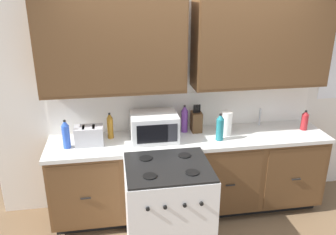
{
  "coord_description": "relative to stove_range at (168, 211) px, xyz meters",
  "views": [
    {
      "loc": [
        -0.78,
        -3.01,
        2.42
      ],
      "look_at": [
        -0.24,
        0.27,
        1.16
      ],
      "focal_mm": 37.41,
      "sensor_mm": 36.0,
      "label": 1
    }
  ],
  "objects": [
    {
      "name": "bottle_violet",
      "position": [
        0.31,
        0.79,
        0.59
      ],
      "size": [
        0.07,
        0.07,
        0.31
      ],
      "color": "#663384",
      "rests_on": "counter_run"
    },
    {
      "name": "ground_plane",
      "position": [
        0.34,
        0.33,
        -0.47
      ],
      "size": [
        8.0,
        8.0,
        0.0
      ],
      "primitive_type": "plane",
      "color": "brown"
    },
    {
      "name": "wall_unit",
      "position": [
        0.34,
        0.83,
        1.19
      ],
      "size": [
        4.14,
        0.4,
        2.53
      ],
      "color": "white",
      "rests_on": "ground_plane"
    },
    {
      "name": "microwave",
      "position": [
        -0.04,
        0.64,
        0.58
      ],
      "size": [
        0.48,
        0.37,
        0.28
      ],
      "color": "white",
      "rests_on": "counter_run"
    },
    {
      "name": "knife_block",
      "position": [
        0.44,
        0.78,
        0.56
      ],
      "size": [
        0.11,
        0.14,
        0.31
      ],
      "color": "#52361E",
      "rests_on": "counter_run"
    },
    {
      "name": "bottle_red",
      "position": [
        1.64,
        0.63,
        0.55
      ],
      "size": [
        0.08,
        0.08,
        0.22
      ],
      "color": "maroon",
      "rests_on": "counter_run"
    },
    {
      "name": "bottle_amber",
      "position": [
        -0.49,
        0.75,
        0.58
      ],
      "size": [
        0.06,
        0.06,
        0.28
      ],
      "color": "#9E6619",
      "rests_on": "counter_run"
    },
    {
      "name": "sink_faucet",
      "position": [
        1.2,
        0.84,
        0.54
      ],
      "size": [
        0.02,
        0.02,
        0.2
      ],
      "primitive_type": "cylinder",
      "color": "#B2B5BA",
      "rests_on": "counter_run"
    },
    {
      "name": "stove_range",
      "position": [
        0.0,
        0.0,
        0.0
      ],
      "size": [
        0.76,
        0.68,
        0.95
      ],
      "color": "white",
      "rests_on": "ground_plane"
    },
    {
      "name": "counter_run",
      "position": [
        0.34,
        0.63,
        -0.0
      ],
      "size": [
        2.97,
        0.64,
        0.91
      ],
      "color": "black",
      "rests_on": "ground_plane"
    },
    {
      "name": "toaster",
      "position": [
        -0.7,
        0.63,
        0.54
      ],
      "size": [
        0.28,
        0.18,
        0.19
      ],
      "color": "#B7B7BC",
      "rests_on": "counter_run"
    },
    {
      "name": "bottle_blue",
      "position": [
        -0.92,
        0.58,
        0.58
      ],
      "size": [
        0.07,
        0.07,
        0.29
      ],
      "color": "blue",
      "rests_on": "counter_run"
    },
    {
      "name": "bottle_teal",
      "position": [
        0.63,
        0.52,
        0.58
      ],
      "size": [
        0.08,
        0.08,
        0.29
      ],
      "color": "#1E707A",
      "rests_on": "counter_run"
    },
    {
      "name": "paper_towel_roll",
      "position": [
        0.74,
        0.64,
        0.57
      ],
      "size": [
        0.12,
        0.12,
        0.26
      ],
      "primitive_type": "cylinder",
      "color": "white",
      "rests_on": "counter_run"
    }
  ]
}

